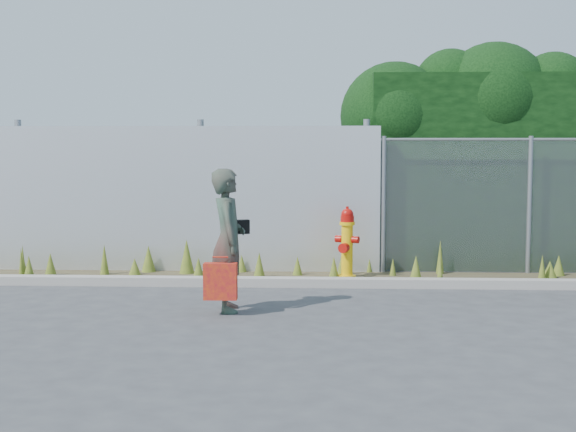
% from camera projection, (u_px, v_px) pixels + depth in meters
% --- Properties ---
extents(ground, '(80.00, 80.00, 0.00)m').
position_uv_depth(ground, '(309.00, 315.00, 9.09)').
color(ground, '#3E3E40').
rests_on(ground, ground).
extents(curb, '(16.00, 0.22, 0.12)m').
position_uv_depth(curb, '(311.00, 282.00, 10.87)').
color(curb, gray).
rests_on(curb, ground).
extents(weed_strip, '(16.00, 1.27, 0.53)m').
position_uv_depth(weed_strip, '(304.00, 270.00, 11.55)').
color(weed_strip, '#423926').
rests_on(weed_strip, ground).
extents(corrugated_fence, '(8.50, 0.21, 2.30)m').
position_uv_depth(corrugated_fence, '(99.00, 199.00, 12.13)').
color(corrugated_fence, silver).
rests_on(corrugated_fence, ground).
extents(fire_hydrant, '(0.35, 0.31, 1.04)m').
position_uv_depth(fire_hydrant, '(347.00, 244.00, 11.47)').
color(fire_hydrant, yellow).
rests_on(fire_hydrant, ground).
extents(woman, '(0.49, 0.66, 1.65)m').
position_uv_depth(woman, '(228.00, 240.00, 9.23)').
color(woman, '#106B52').
rests_on(woman, ground).
extents(red_tote_bag, '(0.37, 0.14, 0.49)m').
position_uv_depth(red_tote_bag, '(220.00, 281.00, 9.00)').
color(red_tote_bag, '#A30923').
extents(black_shoulder_bag, '(0.22, 0.09, 0.17)m').
position_uv_depth(black_shoulder_bag, '(240.00, 227.00, 9.40)').
color(black_shoulder_bag, black).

